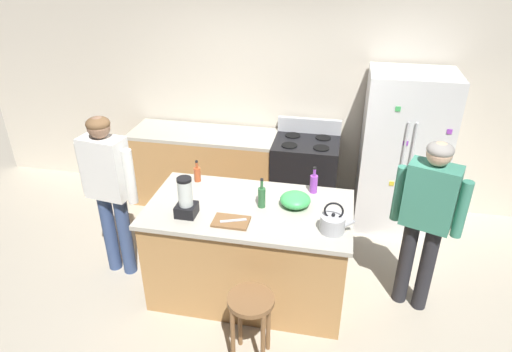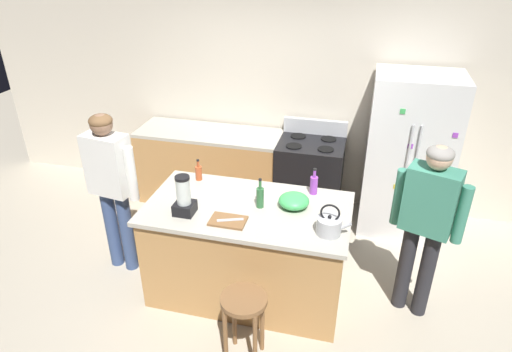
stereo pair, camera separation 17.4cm
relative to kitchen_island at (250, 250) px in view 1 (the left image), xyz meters
The scene contains 17 objects.
ground_plane 0.47m from the kitchen_island, ahead, with size 14.00×14.00×0.00m, color #B2A893.
back_wall 2.14m from the kitchen_island, 90.00° to the left, with size 8.00×0.10×2.70m, color beige.
kitchen_island is the anchor object (origin of this frame).
back_counter_run 1.74m from the kitchen_island, 117.30° to the left, with size 2.00×0.64×0.94m.
refrigerator 2.11m from the kitchen_island, 46.62° to the left, with size 0.90×0.73×1.82m.
stove_range 1.56m from the kitchen_island, 77.10° to the left, with size 0.76×0.65×1.12m.
person_by_island_left 1.45m from the kitchen_island, behind, with size 0.60×0.27×1.66m.
person_by_sink_right 1.59m from the kitchen_island, ahead, with size 0.59×0.34×1.63m.
bar_stool 0.80m from the kitchen_island, 76.98° to the right, with size 0.36×0.36×0.64m.
blender_appliance 0.82m from the kitchen_island, 154.94° to the right, with size 0.17×0.17×0.35m.
bottle_soda 0.86m from the kitchen_island, 35.43° to the left, with size 0.07×0.07×0.26m.
bottle_olive_oil 0.58m from the kitchen_island, 14.35° to the left, with size 0.07×0.07×0.28m.
bottle_cooking_sauce 0.88m from the kitchen_island, 148.17° to the left, with size 0.06×0.06×0.22m.
mixing_bowl 0.67m from the kitchen_island, 14.14° to the left, with size 0.27×0.27×0.12m, color #3FB259.
tea_kettle 0.94m from the kitchen_island, 17.10° to the right, with size 0.28×0.20×0.27m.
cutting_board 0.56m from the kitchen_island, 109.34° to the right, with size 0.30×0.20×0.02m, color brown.
chef_knife 0.57m from the kitchen_island, 105.47° to the right, with size 0.22×0.03×0.01m, color #B7BABF.
Camera 1 is at (0.72, -3.22, 3.00)m, focal length 31.15 mm.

